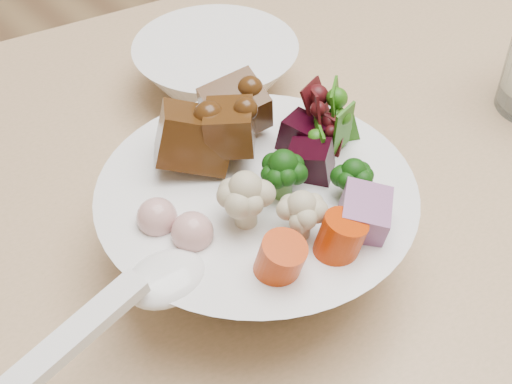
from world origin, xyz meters
The scene contains 4 objects.
chair_far centered at (0.27, 0.41, 0.46)m, with size 0.48×0.48×0.83m.
food_bowl centered at (-0.47, -0.07, 0.79)m, with size 0.25×0.25×0.13m.
soup_spoon centered at (-0.59, -0.10, 0.82)m, with size 0.16×0.05×0.03m.
side_bowl centered at (-0.36, 0.13, 0.78)m, with size 0.17×0.17×0.06m, color white, non-canonical shape.
Camera 1 is at (-0.72, -0.38, 1.19)m, focal length 50.00 mm.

